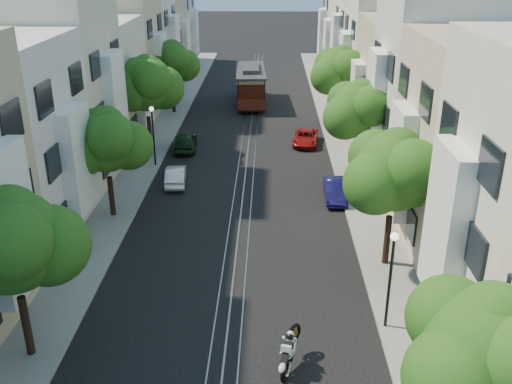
# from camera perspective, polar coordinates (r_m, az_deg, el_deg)

# --- Properties ---
(ground) EXTENTS (200.00, 200.00, 0.00)m
(ground) POSITION_cam_1_polar(r_m,az_deg,el_deg) (45.21, -0.69, 5.17)
(ground) COLOR black
(ground) RESTS_ON ground
(sidewalk_east) EXTENTS (2.50, 80.00, 0.12)m
(sidewalk_east) POSITION_cam_1_polar(r_m,az_deg,el_deg) (45.51, 8.51, 5.11)
(sidewalk_east) COLOR gray
(sidewalk_east) RESTS_ON ground
(sidewalk_west) EXTENTS (2.50, 80.00, 0.12)m
(sidewalk_west) POSITION_cam_1_polar(r_m,az_deg,el_deg) (46.02, -9.79, 5.23)
(sidewalk_west) COLOR gray
(sidewalk_west) RESTS_ON ground
(rail_left) EXTENTS (0.06, 80.00, 0.02)m
(rail_left) POSITION_cam_1_polar(r_m,az_deg,el_deg) (45.23, -1.39, 5.18)
(rail_left) COLOR gray
(rail_left) RESTS_ON ground
(rail_slot) EXTENTS (0.06, 80.00, 0.02)m
(rail_slot) POSITION_cam_1_polar(r_m,az_deg,el_deg) (45.20, -0.69, 5.18)
(rail_slot) COLOR gray
(rail_slot) RESTS_ON ground
(rail_right) EXTENTS (0.06, 80.00, 0.02)m
(rail_right) POSITION_cam_1_polar(r_m,az_deg,el_deg) (45.19, 0.01, 5.17)
(rail_right) COLOR gray
(rail_right) RESTS_ON ground
(lane_line) EXTENTS (0.08, 80.00, 0.01)m
(lane_line) POSITION_cam_1_polar(r_m,az_deg,el_deg) (45.21, -0.69, 5.17)
(lane_line) COLOR tan
(lane_line) RESTS_ON ground
(townhouses_east) EXTENTS (7.75, 72.00, 12.00)m
(townhouses_east) POSITION_cam_1_polar(r_m,az_deg,el_deg) (44.95, 14.87, 11.14)
(townhouses_east) COLOR beige
(townhouses_east) RESTS_ON ground
(townhouses_west) EXTENTS (7.75, 72.00, 11.76)m
(townhouses_west) POSITION_cam_1_polar(r_m,az_deg,el_deg) (45.81, -16.03, 11.10)
(townhouses_west) COLOR silver
(townhouses_west) RESTS_ON ground
(tree_e_a) EXTENTS (4.72, 3.87, 6.27)m
(tree_e_a) POSITION_cam_1_polar(r_m,az_deg,el_deg) (16.33, 22.16, -14.86)
(tree_e_a) COLOR black
(tree_e_a) RESTS_ON ground
(tree_e_b) EXTENTS (4.93, 4.08, 6.68)m
(tree_e_b) POSITION_cam_1_polar(r_m,az_deg,el_deg) (26.28, 13.76, 1.86)
(tree_e_b) COLOR black
(tree_e_b) RESTS_ON ground
(tree_e_c) EXTENTS (4.84, 3.99, 6.52)m
(tree_e_c) POSITION_cam_1_polar(r_m,az_deg,el_deg) (36.61, 10.36, 7.95)
(tree_e_c) COLOR black
(tree_e_c) RESTS_ON ground
(tree_e_d) EXTENTS (5.01, 4.16, 6.85)m
(tree_e_d) POSITION_cam_1_polar(r_m,az_deg,el_deg) (47.17, 8.45, 11.80)
(tree_e_d) COLOR black
(tree_e_d) RESTS_ON ground
(tree_w_a) EXTENTS (4.93, 4.08, 6.68)m
(tree_w_a) POSITION_cam_1_polar(r_m,az_deg,el_deg) (21.19, -23.20, -4.79)
(tree_w_a) COLOR black
(tree_w_a) RESTS_ON ground
(tree_w_b) EXTENTS (4.72, 3.87, 6.27)m
(tree_w_b) POSITION_cam_1_polar(r_m,az_deg,el_deg) (31.71, -14.71, 4.80)
(tree_w_b) COLOR black
(tree_w_b) RESTS_ON ground
(tree_w_c) EXTENTS (5.13, 4.28, 7.09)m
(tree_w_c) POSITION_cam_1_polar(r_m,az_deg,el_deg) (41.84, -10.86, 10.47)
(tree_w_c) COLOR black
(tree_w_c) RESTS_ON ground
(tree_w_d) EXTENTS (4.84, 3.99, 6.52)m
(tree_w_d) POSITION_cam_1_polar(r_m,az_deg,el_deg) (52.52, -8.40, 12.66)
(tree_w_d) COLOR black
(tree_w_d) RESTS_ON ground
(lamp_east) EXTENTS (0.32, 0.32, 4.16)m
(lamp_east) POSITION_cam_1_polar(r_m,az_deg,el_deg) (22.49, 13.39, -7.25)
(lamp_east) COLOR black
(lamp_east) RESTS_ON ground
(lamp_west) EXTENTS (0.32, 0.32, 4.16)m
(lamp_west) POSITION_cam_1_polar(r_m,az_deg,el_deg) (39.40, -10.28, 6.38)
(lamp_west) COLOR black
(lamp_west) RESTS_ON ground
(sportbike_rider) EXTENTS (0.86, 2.08, 1.49)m
(sportbike_rider) POSITION_cam_1_polar(r_m,az_deg,el_deg) (21.14, 3.29, -15.44)
(sportbike_rider) COLOR black
(sportbike_rider) RESTS_ON ground
(cable_car) EXTENTS (3.17, 8.87, 3.36)m
(cable_car) POSITION_cam_1_polar(r_m,az_deg,el_deg) (55.97, -0.54, 10.82)
(cable_car) COLOR black
(cable_car) RESTS_ON ground
(parked_car_e_mid) EXTENTS (1.31, 3.61, 1.18)m
(parked_car_e_mid) POSITION_cam_1_polar(r_m,az_deg,el_deg) (34.63, 7.93, 0.19)
(parked_car_e_mid) COLOR #0F0D41
(parked_car_e_mid) RESTS_ON ground
(parked_car_e_far) EXTENTS (2.27, 4.08, 1.08)m
(parked_car_e_far) POSITION_cam_1_polar(r_m,az_deg,el_deg) (44.33, 4.99, 5.44)
(parked_car_e_far) COLOR maroon
(parked_car_e_far) RESTS_ON ground
(parked_car_w_mid) EXTENTS (1.56, 3.57, 1.14)m
(parked_car_w_mid) POSITION_cam_1_polar(r_m,az_deg,el_deg) (36.93, -8.04, 1.64)
(parked_car_w_mid) COLOR silver
(parked_car_w_mid) RESTS_ON ground
(parked_car_w_far) EXTENTS (1.85, 4.09, 1.36)m
(parked_car_w_far) POSITION_cam_1_polar(r_m,az_deg,el_deg) (43.21, -7.09, 5.08)
(parked_car_w_far) COLOR black
(parked_car_w_far) RESTS_ON ground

